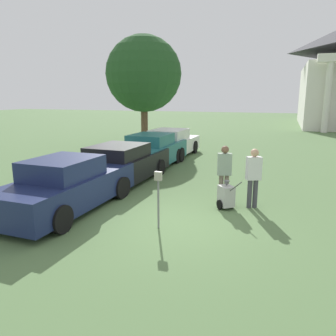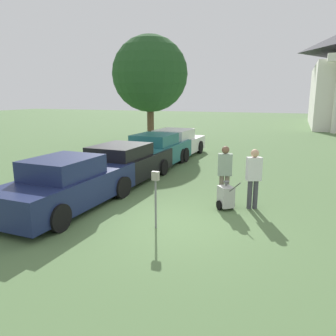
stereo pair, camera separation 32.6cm
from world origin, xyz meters
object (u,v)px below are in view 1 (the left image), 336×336
object	(u,v)px
parking_meter	(158,189)
person_worker	(224,170)
parked_car_black	(121,165)
equipment_cart	(226,196)
parked_car_navy	(68,186)
parked_car_white	(170,144)
person_supervisor	(253,174)
parked_car_teal	(152,151)

from	to	relation	value
parking_meter	person_worker	size ratio (longest dim) A/B	0.83
parked_car_black	equipment_cart	world-z (taller)	parked_car_black
parked_car_navy	parked_car_white	size ratio (longest dim) A/B	0.95
person_supervisor	equipment_cart	distance (m)	1.01
parked_car_black	parking_meter	size ratio (longest dim) A/B	3.61
parked_car_navy	person_supervisor	size ratio (longest dim) A/B	2.70
parking_meter	parked_car_navy	bearing A→B (deg)	172.36
parked_car_navy	person_worker	distance (m)	4.69
parked_car_teal	parked_car_white	bearing A→B (deg)	91.37
parked_car_black	person_worker	bearing A→B (deg)	-12.21
parked_car_white	parked_car_teal	bearing A→B (deg)	-88.63
equipment_cart	person_worker	bearing A→B (deg)	66.26
equipment_cart	parking_meter	bearing A→B (deg)	-163.45
person_worker	person_supervisor	size ratio (longest dim) A/B	1.00
parking_meter	parked_car_teal	bearing A→B (deg)	113.25
parked_car_navy	equipment_cart	distance (m)	4.59
parked_car_navy	person_worker	world-z (taller)	person_worker
parked_car_white	equipment_cart	distance (m)	8.55
parked_car_navy	person_supervisor	world-z (taller)	person_supervisor
parked_car_black	equipment_cart	xyz separation A→B (m)	(4.28, -1.64, -0.30)
parked_car_navy	parked_car_black	size ratio (longest dim) A/B	0.91
parked_car_navy	parking_meter	bearing A→B (deg)	-6.27
parked_car_black	person_supervisor	bearing A→B (deg)	-13.11
parking_meter	person_worker	world-z (taller)	person_worker
parked_car_black	parking_meter	distance (m)	4.70
parked_car_white	person_worker	xyz separation A→B (m)	(4.09, -6.74, 0.31)
parked_car_navy	parking_meter	size ratio (longest dim) A/B	3.27
person_supervisor	parked_car_white	bearing A→B (deg)	-78.48
parked_car_white	equipment_cart	bearing A→B (deg)	-58.55
parking_meter	person_supervisor	distance (m)	3.14
equipment_cart	parked_car_navy	bearing A→B (deg)	160.98
parking_meter	person_supervisor	xyz separation A→B (m)	(2.06, 2.37, 0.00)
parked_car_black	parked_car_teal	xyz separation A→B (m)	(0.00, 3.18, 0.03)
parked_car_black	parked_car_white	distance (m)	5.75
parked_car_teal	parked_car_white	world-z (taller)	parked_car_teal
parked_car_navy	person_supervisor	bearing A→B (deg)	22.96
parked_car_teal	parked_car_white	distance (m)	2.58
parking_meter	parked_car_black	bearing A→B (deg)	128.76
parked_car_black	equipment_cart	size ratio (longest dim) A/B	5.26
parked_car_black	parked_car_teal	world-z (taller)	parked_car_teal
parked_car_black	parking_meter	xyz separation A→B (m)	(2.94, -3.66, 0.32)
person_worker	person_supervisor	bearing A→B (deg)	145.79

